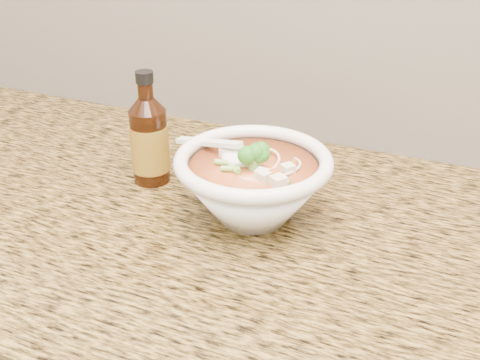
% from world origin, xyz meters
% --- Properties ---
extents(counter_slab, '(4.00, 0.68, 0.04)m').
position_xyz_m(counter_slab, '(0.00, 1.68, 0.88)').
color(counter_slab, olive).
rests_on(counter_slab, cabinet).
extents(soup_bowl, '(0.25, 0.22, 0.12)m').
position_xyz_m(soup_bowl, '(-0.18, 1.69, 0.95)').
color(soup_bowl, white).
rests_on(soup_bowl, counter_slab).
extents(hot_sauce_bottle, '(0.07, 0.07, 0.18)m').
position_xyz_m(hot_sauce_bottle, '(-0.37, 1.73, 0.97)').
color(hot_sauce_bottle, '#391707').
rests_on(hot_sauce_bottle, counter_slab).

